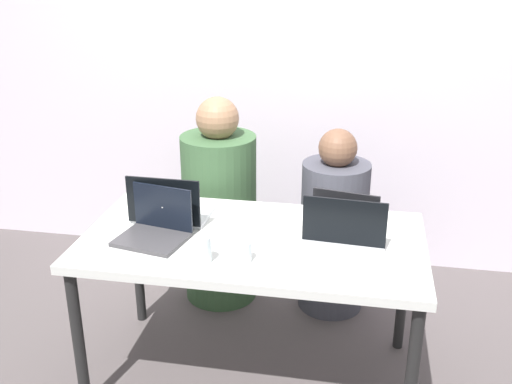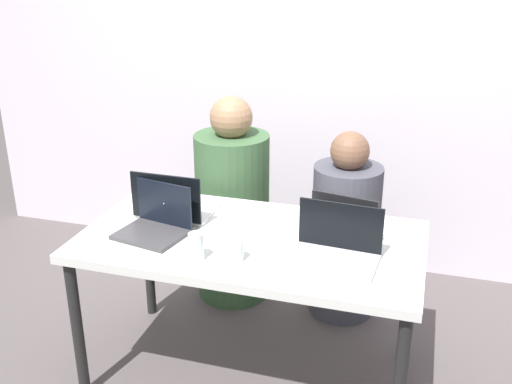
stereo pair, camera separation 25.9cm
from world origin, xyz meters
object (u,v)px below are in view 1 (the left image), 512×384
at_px(person_on_left, 220,212).
at_px(laptop_front_right, 341,245).
at_px(water_glass_left, 204,251).
at_px(laptop_back_right, 348,222).
at_px(person_on_right, 333,231).
at_px(laptop_back_left, 170,210).
at_px(water_glass_center, 243,253).
at_px(laptop_front_left, 155,228).

height_order(person_on_left, laptop_front_right, person_on_left).
distance_m(person_on_left, water_glass_left, 0.98).
bearing_deg(water_glass_left, laptop_back_right, 34.33).
relative_size(person_on_right, laptop_back_left, 3.04).
bearing_deg(laptop_back_left, water_glass_center, 142.47).
xyz_separation_m(person_on_left, person_on_right, (0.63, 0.00, -0.06)).
xyz_separation_m(laptop_back_left, water_glass_center, (0.41, -0.32, -0.01)).
xyz_separation_m(person_on_left, water_glass_left, (0.17, -0.93, 0.25)).
bearing_deg(laptop_back_right, laptop_back_left, 11.84).
bearing_deg(person_on_left, laptop_back_right, 128.61).
bearing_deg(water_glass_left, person_on_left, 100.15).
height_order(laptop_front_right, water_glass_left, laptop_front_right).
distance_m(water_glass_center, water_glass_left, 0.16).
height_order(person_on_right, laptop_back_left, person_on_right).
relative_size(laptop_back_left, water_glass_left, 3.01).
bearing_deg(water_glass_center, laptop_back_right, 40.65).
bearing_deg(person_on_left, laptop_front_left, 69.53).
relative_size(person_on_right, laptop_back_right, 3.21).
relative_size(laptop_front_right, laptop_front_left, 1.13).
bearing_deg(water_glass_center, person_on_left, 109.63).
height_order(person_on_right, laptop_front_right, person_on_right).
distance_m(person_on_right, laptop_back_right, 0.65).
bearing_deg(laptop_back_left, person_on_left, -97.86).
height_order(person_on_left, water_glass_left, person_on_left).
relative_size(person_on_right, laptop_front_right, 2.86).
bearing_deg(laptop_front_left, water_glass_left, -21.81).
xyz_separation_m(person_on_left, water_glass_center, (0.32, -0.90, 0.24)).
relative_size(laptop_front_right, laptop_back_right, 1.12).
distance_m(person_on_right, water_glass_left, 1.09).
bearing_deg(person_on_right, person_on_left, -15.59).
relative_size(laptop_front_left, laptop_back_right, 1.00).
bearing_deg(water_glass_center, laptop_front_left, 161.90).
bearing_deg(laptop_back_right, laptop_front_right, 95.75).
distance_m(laptop_front_right, water_glass_center, 0.40).
bearing_deg(person_on_right, laptop_front_left, 30.84).
distance_m(laptop_back_left, water_glass_left, 0.44).
relative_size(person_on_left, water_glass_center, 13.69).
relative_size(laptop_front_right, water_glass_center, 4.22).
bearing_deg(water_glass_left, laptop_front_left, 146.81).
bearing_deg(laptop_front_left, laptop_back_left, 100.03).
bearing_deg(person_on_right, laptop_front_right, 79.20).
bearing_deg(laptop_front_right, person_on_left, 136.18).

